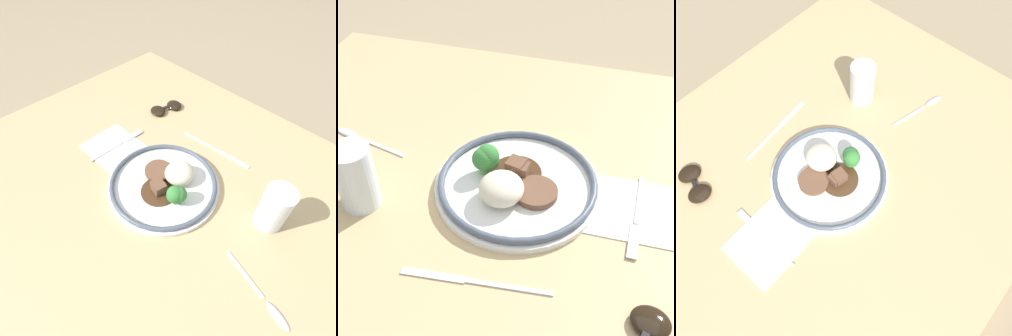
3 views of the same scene
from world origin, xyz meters
TOP-DOWN VIEW (x-y plane):
  - ground_plane at (0.00, 0.00)m, footprint 8.00×8.00m
  - dining_table at (0.00, 0.00)m, footprint 1.16×0.93m
  - napkin at (-0.20, -0.01)m, footprint 0.17×0.14m
  - plate at (0.01, -0.01)m, footprint 0.29×0.29m
  - juice_glass at (0.24, 0.09)m, footprint 0.07×0.07m
  - fork at (-0.20, 0.02)m, footprint 0.02×0.19m
  - knife at (0.02, 0.19)m, footprint 0.22×0.03m
  - spoon at (0.34, -0.06)m, footprint 0.17×0.05m
  - sunglasses at (-0.23, 0.22)m, footprint 0.08×0.12m

SIDE VIEW (x-z plane):
  - ground_plane at x=0.00m, z-range 0.00..0.00m
  - dining_table at x=0.00m, z-range 0.00..0.04m
  - napkin at x=-0.20m, z-range 0.04..0.04m
  - knife at x=0.02m, z-range 0.04..0.04m
  - spoon at x=0.34m, z-range 0.04..0.04m
  - fork at x=-0.20m, z-range 0.04..0.04m
  - sunglasses at x=-0.23m, z-range 0.04..0.06m
  - plate at x=0.01m, z-range 0.02..0.09m
  - juice_glass at x=0.24m, z-range 0.03..0.15m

